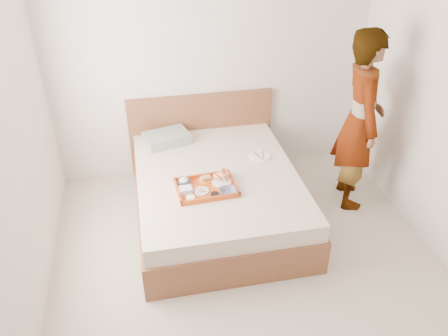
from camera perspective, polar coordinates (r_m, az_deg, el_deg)
name	(u,v)px	position (r m, az deg, el deg)	size (l,w,h in m)	color
ground	(255,285)	(4.02, 4.00, -14.59)	(3.50, 4.00, 0.01)	beige
wall_back	(212,62)	(4.96, -1.55, 13.28)	(3.50, 0.01, 2.60)	silver
wall_left	(0,185)	(3.23, -26.57, -1.97)	(0.01, 4.00, 2.60)	silver
bed	(217,195)	(4.55, -0.87, -3.48)	(1.65, 2.00, 0.53)	brown
headboard	(201,132)	(5.25, -2.89, 4.53)	(1.65, 0.06, 0.95)	brown
pillow	(167,138)	(4.93, -7.27, 3.79)	(0.46, 0.32, 0.11)	#909C92
tray	(206,187)	(4.16, -2.28, -2.46)	(0.55, 0.40, 0.05)	#BE4C13
prawn_plate	(222,181)	(4.24, -0.28, -1.72)	(0.19, 0.19, 0.01)	white
navy_bowl_big	(228,191)	(4.09, 0.51, -2.97)	(0.16, 0.16, 0.04)	#1C274E
sauce_dish	(215,195)	(4.05, -1.19, -3.45)	(0.08, 0.08, 0.03)	black
meat_plate	(201,191)	(4.12, -2.90, -2.94)	(0.14, 0.14, 0.01)	white
bread_plate	(205,180)	(4.27, -2.39, -1.54)	(0.13, 0.13, 0.01)	orange
salad_bowl	(184,182)	(4.23, -5.11, -1.78)	(0.12, 0.12, 0.04)	#1C274E
plastic_tub	(186,190)	(4.11, -4.89, -2.80)	(0.12, 0.10, 0.05)	silver
cheese_round	(190,198)	(4.03, -4.28, -3.85)	(0.08, 0.08, 0.03)	white
dinner_plate	(260,156)	(4.69, 4.58, 1.58)	(0.22, 0.22, 0.01)	white
person	(360,122)	(4.68, 16.86, 5.66)	(0.68, 0.45, 1.86)	beige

